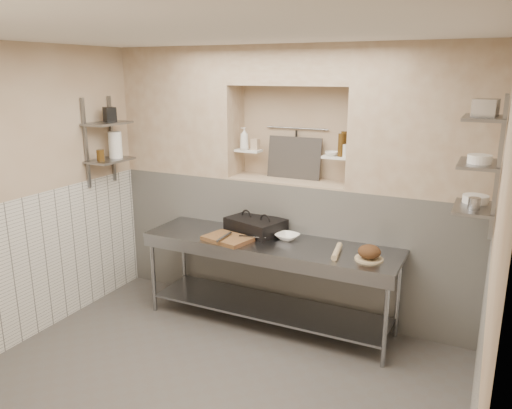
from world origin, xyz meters
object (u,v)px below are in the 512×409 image
Objects in this scene: mixing_bowl at (287,237)px; bowl_alcove at (332,154)px; prep_table at (269,266)px; bottle_soap at (244,139)px; cutting_board at (228,239)px; jug_left at (115,145)px; bread_loaf at (369,252)px; panini_press at (256,225)px; rolling_pin at (337,251)px.

mixing_bowl is 1.69× the size of bowl_alcove.
prep_table is 10.68× the size of bottle_soap.
mixing_bowl is 1.19m from bottle_soap.
cutting_board is 1.69m from jug_left.
bread_loaf is 1.52× the size of bowl_alcove.
jug_left is at bearing -178.92° from prep_table.
jug_left is at bearing -157.07° from bottle_soap.
prep_table is 0.35m from mixing_bowl.
mixing_bowl is (0.14, 0.15, 0.29)m from prep_table.
bottle_soap reaches higher than panini_press.
rolling_pin is at bearing 5.56° from cutting_board.
panini_press is at bearing -153.23° from bowl_alcove.
rolling_pin reaches higher than cutting_board.
rolling_pin is (0.71, -0.05, 0.29)m from prep_table.
prep_table is 5.71× the size of cutting_board.
prep_table is 19.23× the size of bowl_alcove.
prep_table is at bearing -44.15° from bottle_soap.
panini_press is 0.39m from cutting_board.
cutting_board is at bearing -4.69° from jug_left.
rolling_pin is 2.69m from jug_left.
bread_loaf is 2.97m from jug_left.
panini_press is at bearing 170.65° from mixing_bowl.
prep_table is 7.01× the size of rolling_pin.
prep_table is 12.69× the size of bread_loaf.
bread_loaf reaches higher than prep_table.
mixing_bowl is at bearing 7.49° from panini_press.
cutting_board is 1.40m from bread_loaf.
panini_press is at bearing -47.17° from bottle_soap.
bowl_alcove is 2.36m from jug_left.
rolling_pin is 1.04m from bowl_alcove.
bread_loaf is at bearing -20.39° from bottle_soap.
bread_loaf is (1.26, -0.27, 0.00)m from panini_press.
bottle_soap is at bearing 155.54° from rolling_pin.
prep_table is 3.98× the size of panini_press.
cutting_board is 2.22× the size of bread_loaf.
bowl_alcove is at bearing 40.83° from cutting_board.
cutting_board is 1.57× the size of jug_left.
bowl_alcove is at bearing 43.61° from panini_press.
mixing_bowl is at bearing 5.19° from jug_left.
jug_left is (-2.29, -0.59, 0.02)m from bowl_alcove.
bottle_soap is at bearing 149.67° from panini_press.
prep_table is 1.41m from bottle_soap.
bowl_alcove is at bearing 114.44° from rolling_pin.
panini_press is at bearing 139.81° from prep_table.
bread_loaf is (0.30, -0.01, 0.05)m from rolling_pin.
rolling_pin is at bearing 178.56° from bread_loaf.
panini_press is at bearing 165.01° from rolling_pin.
jug_left is (-1.99, -0.18, 0.83)m from mixing_bowl.
jug_left is at bearing -165.53° from bowl_alcove.
bowl_alcove is (-0.57, 0.61, 0.76)m from bread_loaf.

